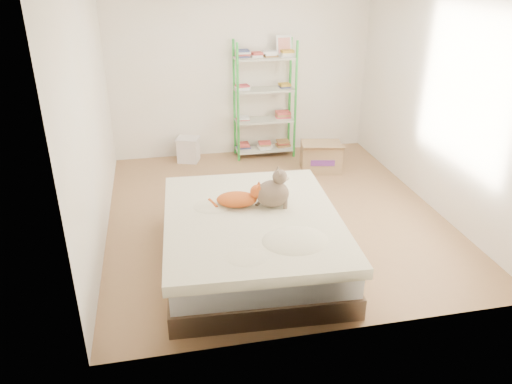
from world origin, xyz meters
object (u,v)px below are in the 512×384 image
object	(u,v)px
orange_cat	(237,198)
white_bin	(188,149)
grey_cat	(273,188)
shelf_unit	(265,100)
cardboard_box	(321,157)
bed	(252,239)

from	to	relation	value
orange_cat	white_bin	distance (m)	2.67
grey_cat	shelf_unit	distance (m)	2.77
orange_cat	cardboard_box	xyz separation A→B (m)	(1.52, 1.92, -0.42)
bed	white_bin	xyz separation A→B (m)	(-0.39, 2.84, -0.08)
grey_cat	white_bin	xyz separation A→B (m)	(-0.62, 2.68, -0.53)
bed	grey_cat	size ratio (longest dim) A/B	5.46
shelf_unit	cardboard_box	size ratio (longest dim) A/B	2.79
orange_cat	shelf_unit	distance (m)	2.80
bed	shelf_unit	bearing A→B (deg)	78.31
shelf_unit	white_bin	distance (m)	1.33
white_bin	cardboard_box	bearing A→B (deg)	-21.10
bed	orange_cat	bearing A→B (deg)	119.09
orange_cat	shelf_unit	bearing A→B (deg)	81.85
shelf_unit	white_bin	xyz separation A→B (m)	(-1.15, -0.03, -0.67)
orange_cat	cardboard_box	world-z (taller)	orange_cat
white_bin	orange_cat	bearing A→B (deg)	-83.83
grey_cat	cardboard_box	bearing A→B (deg)	-19.82
grey_cat	cardboard_box	distance (m)	2.37
orange_cat	white_bin	world-z (taller)	orange_cat
bed	orange_cat	world-z (taller)	orange_cat
bed	cardboard_box	distance (m)	2.56
grey_cat	bed	bearing A→B (deg)	134.07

